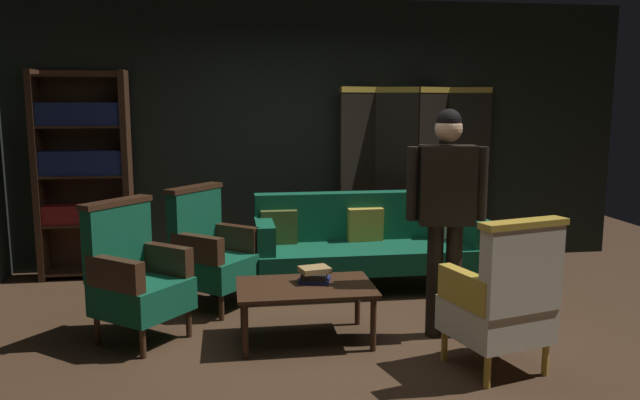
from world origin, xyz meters
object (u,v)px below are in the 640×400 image
coffee_table (305,292)px  armchair_gilt_accent (503,300)px  standing_figure (446,202)px  bookshelf (84,169)px  book_tan_leather (315,270)px  folding_screen (414,173)px  armchair_wing_left (135,275)px  armchair_wing_right (211,251)px  book_navy_cloth (315,280)px  velvet_couch (367,240)px  book_black_cloth (315,275)px

coffee_table → armchair_gilt_accent: size_ratio=0.96×
coffee_table → standing_figure: size_ratio=0.59×
bookshelf → book_tan_leather: bookshelf is taller
folding_screen → armchair_wing_left: 3.34m
armchair_gilt_accent → armchair_wing_left: (-2.43, 0.93, 0.00)m
folding_screen → book_tan_leather: folding_screen is taller
coffee_table → book_tan_leather: 0.18m
armchair_gilt_accent → armchair_wing_right: 2.49m
armchair_wing_right → book_navy_cloth: 1.13m
coffee_table → book_tan_leather: bearing=44.3°
standing_figure → armchair_gilt_accent: bearing=-76.9°
armchair_wing_left → standing_figure: standing_figure is taller
armchair_wing_right → standing_figure: size_ratio=0.61×
coffee_table → velvet_couch: bearing=59.6°
armchair_wing_left → standing_figure: size_ratio=0.61×
armchair_wing_left → velvet_couch: bearing=28.6°
bookshelf → armchair_wing_left: bearing=-68.6°
bookshelf → coffee_table: 2.90m
folding_screen → book_black_cloth: bearing=-123.9°
armchair_gilt_accent → armchair_wing_right: (-1.90, 1.61, 0.00)m
coffee_table → book_navy_cloth: bearing=44.3°
folding_screen → velvet_couch: 1.22m
velvet_couch → armchair_wing_right: armchair_wing_right is taller
folding_screen → armchair_gilt_accent: folding_screen is taller
armchair_gilt_accent → standing_figure: bearing=103.1°
armchair_wing_left → book_black_cloth: armchair_wing_left is taller
armchair_wing_left → standing_figure: 2.35m
book_navy_cloth → armchair_gilt_accent: bearing=-36.0°
velvet_couch → armchair_wing_right: size_ratio=2.04×
book_tan_leather → armchair_gilt_accent: bearing=-36.0°
armchair_gilt_accent → armchair_wing_left: bearing=159.0°
coffee_table → book_navy_cloth: 0.13m
standing_figure → armchair_wing_left: bearing=173.4°
book_navy_cloth → coffee_table: bearing=-135.7°
bookshelf → book_black_cloth: bookshelf is taller
folding_screen → armchair_gilt_accent: 2.91m
book_navy_cloth → book_black_cloth: size_ratio=1.11×
bookshelf → standing_figure: 3.64m
coffee_table → standing_figure: 1.23m
velvet_couch → standing_figure: 1.49m
armchair_gilt_accent → book_navy_cloth: armchair_gilt_accent is taller
bookshelf → book_navy_cloth: bookshelf is taller
armchair_gilt_accent → book_black_cloth: bearing=144.0°
armchair_wing_right → folding_screen: bearing=29.9°
armchair_wing_left → armchair_wing_right: size_ratio=1.00×
velvet_couch → standing_figure: bearing=-78.1°
book_black_cloth → book_tan_leather: size_ratio=0.92×
folding_screen → coffee_table: 2.65m
armchair_gilt_accent → book_black_cloth: (-1.11, 0.81, -0.02)m
armchair_gilt_accent → book_tan_leather: armchair_gilt_accent is taller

